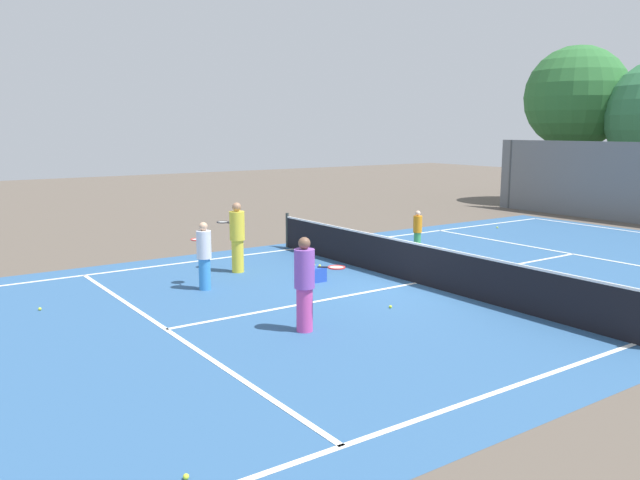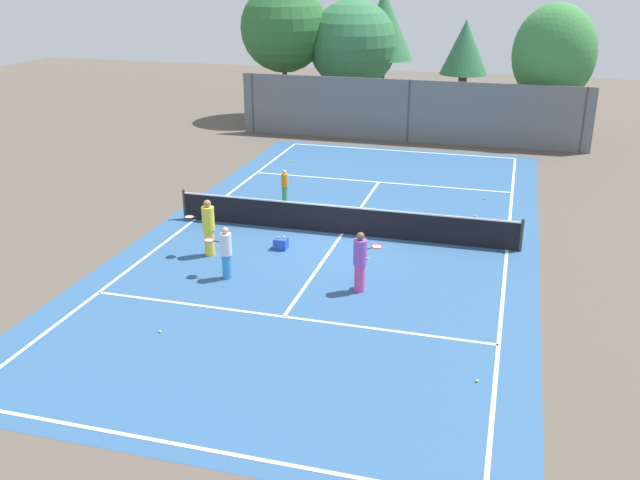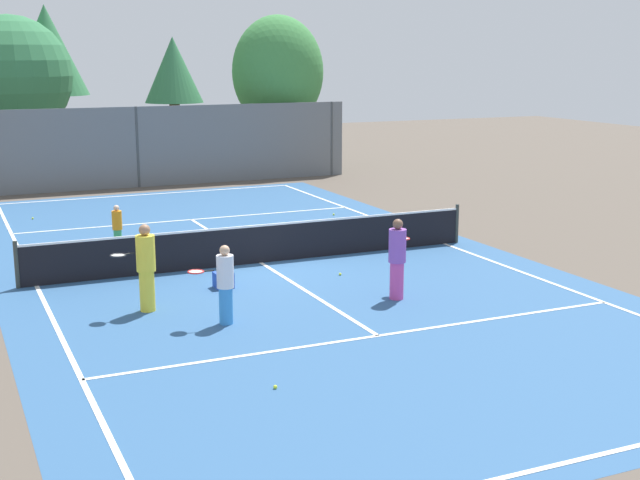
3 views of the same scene
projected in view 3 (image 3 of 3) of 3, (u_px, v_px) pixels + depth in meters
ground_plane at (261, 263)px, 22.05m from camera, size 80.00×80.00×0.00m
court_surface at (261, 263)px, 22.05m from camera, size 13.00×25.00×0.01m
tennis_net at (260, 243)px, 21.94m from camera, size 11.90×0.10×1.10m
perimeter_fence at (137, 147)px, 34.19m from camera, size 18.00×0.12×3.20m
tree_0 at (173, 72)px, 37.30m from camera, size 2.53×2.53×5.96m
tree_1 at (278, 72)px, 38.25m from camera, size 4.13×3.55×6.92m
tree_2 at (47, 51)px, 37.55m from camera, size 3.49×3.49×7.32m
tree_4 at (11, 76)px, 36.41m from camera, size 5.10×5.10×6.86m
player_0 at (117, 227)px, 23.29m from camera, size 0.27×0.27×1.26m
player_1 at (146, 267)px, 17.75m from camera, size 0.98×0.51×1.84m
player_2 at (225, 284)px, 16.92m from camera, size 0.92×0.46×1.60m
player_3 at (397, 258)px, 18.65m from camera, size 0.81×0.87×1.78m
ball_crate at (223, 280)px, 19.70m from camera, size 0.42×0.37×0.43m
tennis_ball_0 at (33, 218)px, 27.83m from camera, size 0.07×0.07×0.07m
tennis_ball_1 at (334, 214)px, 28.49m from camera, size 0.07×0.07×0.07m
tennis_ball_3 at (340, 274)px, 20.80m from camera, size 0.07×0.07×0.07m
tennis_ball_4 at (275, 387)px, 13.77m from camera, size 0.07×0.07×0.07m
tennis_ball_5 at (357, 227)px, 26.42m from camera, size 0.07×0.07×0.07m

